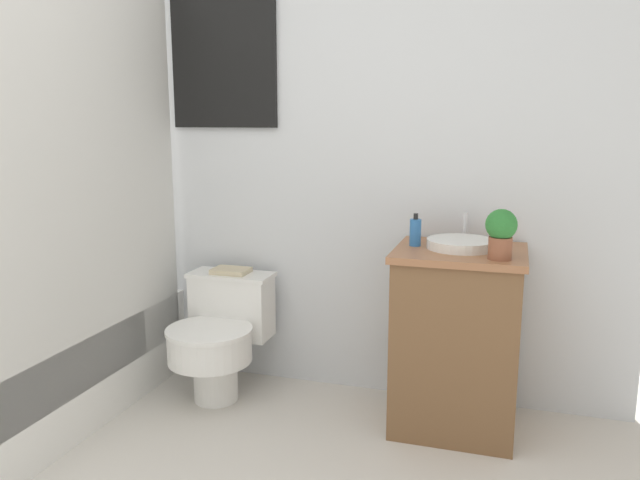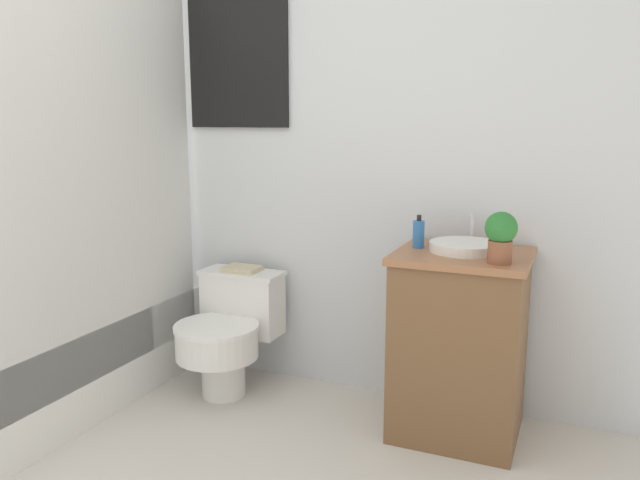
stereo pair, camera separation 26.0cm
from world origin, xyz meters
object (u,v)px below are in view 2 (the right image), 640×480
object	(u,v)px
potted_plant	(501,235)
book_on_tank	(242,269)
sink	(465,247)
soap_bottle	(419,234)
toilet	(229,330)

from	to	relation	value
potted_plant	book_on_tank	world-z (taller)	potted_plant
sink	soap_bottle	xyz separation A→B (m)	(-0.20, -0.00, 0.04)
soap_bottle	book_on_tank	size ratio (longest dim) A/B	0.79
soap_bottle	toilet	bearing A→B (deg)	-177.26
toilet	potted_plant	bearing A→B (deg)	-5.47
toilet	sink	xyz separation A→B (m)	(1.12, 0.04, 0.50)
potted_plant	book_on_tank	size ratio (longest dim) A/B	1.11
sink	soap_bottle	distance (m)	0.20
soap_bottle	potted_plant	bearing A→B (deg)	-25.07
toilet	sink	bearing A→B (deg)	2.28
soap_bottle	book_on_tank	bearing A→B (deg)	174.13
sink	soap_bottle	bearing A→B (deg)	-179.90
toilet	sink	size ratio (longest dim) A/B	1.80
book_on_tank	toilet	bearing A→B (deg)	-90.00
soap_bottle	book_on_tank	distance (m)	0.97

